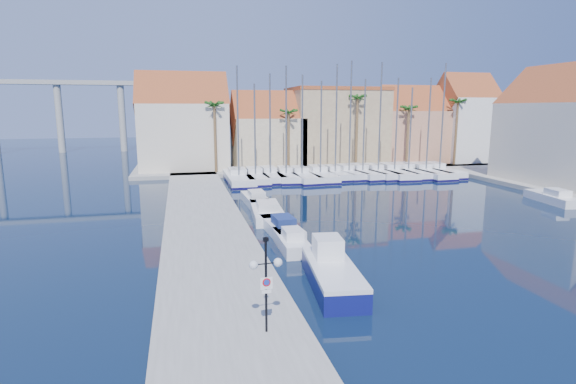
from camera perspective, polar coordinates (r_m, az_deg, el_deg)
ground at (r=22.92m, az=15.74°, el=-12.73°), size 260.00×260.00×0.00m
quay_west at (r=32.93m, az=-10.28°, el=-4.84°), size 6.00×77.00×0.50m
shore_north at (r=69.91m, az=3.70°, el=3.44°), size 54.00×16.00×0.50m
lamp_post at (r=17.01m, az=-2.82°, el=-9.90°), size 1.27×0.41×3.76m
fishing_boat at (r=23.19m, az=5.59°, el=-10.06°), size 2.94×6.72×2.28m
motorboat_west_0 at (r=29.09m, az=0.39°, el=-6.21°), size 1.73×5.05×1.40m
motorboat_west_1 at (r=32.42m, az=-0.83°, el=-4.44°), size 2.21×6.02×1.40m
motorboat_west_2 at (r=37.36m, az=-2.70°, el=-2.43°), size 3.04×7.67×1.40m
motorboat_west_3 at (r=42.29m, az=-4.14°, el=-0.91°), size 2.05×5.94×1.40m
motorboat_east_1 at (r=49.94m, az=30.63°, el=-0.60°), size 2.74×6.32×1.40m
sailboat_0 at (r=55.11m, az=-6.33°, el=1.83°), size 2.95×11.06×13.77m
sailboat_1 at (r=55.81m, az=-4.23°, el=1.97°), size 2.91×9.93×11.79m
sailboat_2 at (r=56.62m, az=-2.36°, el=2.14°), size 2.73×9.32×13.03m
sailboat_3 at (r=56.47m, az=-0.31°, el=2.14°), size 3.13×9.23×13.93m
sailboat_4 at (r=56.51m, az=1.59°, el=2.11°), size 3.25×10.20×12.87m
sailboat_5 at (r=57.58m, az=3.98°, el=2.23°), size 3.37×10.62×12.20m
sailboat_6 at (r=58.31m, az=5.82°, el=2.39°), size 2.82×8.23×14.27m
sailboat_7 at (r=59.30m, az=7.55°, el=2.48°), size 2.86×8.78×14.74m
sailboat_8 at (r=60.03m, az=9.21°, el=2.47°), size 3.38×10.11×12.54m
sailboat_9 at (r=60.42m, az=11.11°, el=2.50°), size 3.31×9.80×14.61m
sailboat_10 at (r=61.47m, az=13.13°, el=2.51°), size 3.60×11.31×12.74m
sailboat_11 at (r=62.43m, az=14.77°, el=2.55°), size 2.92×10.65×11.56m
sailboat_12 at (r=62.90m, az=16.80°, el=2.51°), size 3.19×11.38×12.76m
sailboat_13 at (r=64.25m, az=18.40°, el=2.62°), size 3.03×10.39×14.64m
building_0 at (r=65.28m, az=-13.16°, el=8.21°), size 12.30×9.00×13.50m
building_1 at (r=66.54m, az=-2.64°, el=7.46°), size 10.30×8.00×11.00m
building_2 at (r=70.38m, az=6.11°, el=8.36°), size 14.20×10.20×11.50m
building_3 at (r=74.40m, az=15.19°, el=7.87°), size 10.30×8.00×12.00m
building_4 at (r=78.25m, az=21.45°, el=8.44°), size 8.30×8.00×14.00m
building_6 at (r=60.07m, az=31.90°, el=6.72°), size 9.00×14.30×13.50m
palm_0 at (r=60.41m, az=-9.34°, el=10.60°), size 2.60×2.60×10.15m
palm_1 at (r=61.99m, az=0.07°, el=9.87°), size 2.60×2.60×9.15m
palm_2 at (r=65.09m, az=8.84°, el=11.43°), size 2.60×2.60×11.15m
palm_3 at (r=68.51m, az=15.10°, el=9.97°), size 2.60×2.60×9.65m
palm_4 at (r=72.67m, az=20.78°, el=10.41°), size 2.60×2.60×10.65m
viaduct at (r=104.19m, az=-29.92°, el=9.94°), size 48.00×2.20×14.45m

